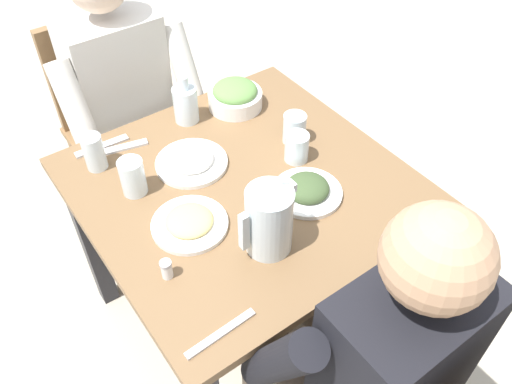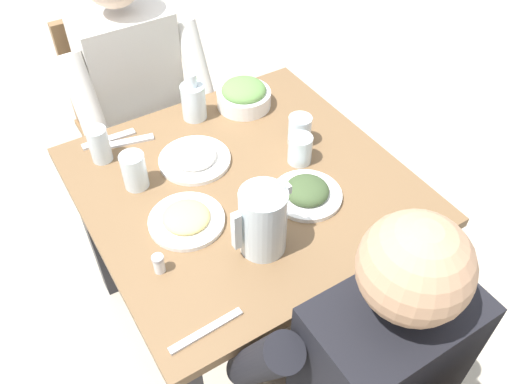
# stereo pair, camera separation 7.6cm
# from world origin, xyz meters

# --- Properties ---
(ground_plane) EXTENTS (8.00, 8.00, 0.00)m
(ground_plane) POSITION_xyz_m (0.00, 0.00, 0.00)
(ground_plane) COLOR #B7AD99
(dining_table) EXTENTS (0.89, 0.89, 0.72)m
(dining_table) POSITION_xyz_m (0.00, 0.00, 0.60)
(dining_table) COLOR brown
(dining_table) RESTS_ON ground_plane
(chair_near) EXTENTS (0.40, 0.40, 0.90)m
(chair_near) POSITION_xyz_m (0.08, -0.77, 0.51)
(chair_near) COLOR olive
(chair_near) RESTS_ON ground_plane
(diner_near) EXTENTS (0.48, 0.53, 1.19)m
(diner_near) POSITION_xyz_m (0.08, -0.56, 0.66)
(diner_near) COLOR silver
(diner_near) RESTS_ON ground_plane
(diner_far) EXTENTS (0.48, 0.53, 1.19)m
(diner_far) POSITION_xyz_m (0.07, 0.56, 0.66)
(diner_far) COLOR black
(diner_far) RESTS_ON ground_plane
(water_pitcher) EXTENTS (0.16, 0.12, 0.19)m
(water_pitcher) POSITION_xyz_m (0.08, 0.23, 0.81)
(water_pitcher) COLOR silver
(water_pitcher) RESTS_ON dining_table
(salad_bowl) EXTENTS (0.18, 0.18, 0.09)m
(salad_bowl) POSITION_xyz_m (-0.19, -0.32, 0.76)
(salad_bowl) COLOR white
(salad_bowl) RESTS_ON dining_table
(plate_yoghurt) EXTENTS (0.22, 0.22, 0.05)m
(plate_yoghurt) POSITION_xyz_m (0.08, -0.15, 0.74)
(plate_yoghurt) COLOR white
(plate_yoghurt) RESTS_ON dining_table
(plate_dolmas) EXTENTS (0.20, 0.20, 0.05)m
(plate_dolmas) POSITION_xyz_m (-0.12, 0.15, 0.74)
(plate_dolmas) COLOR white
(plate_dolmas) RESTS_ON dining_table
(plate_fries) EXTENTS (0.21, 0.21, 0.04)m
(plate_fries) POSITION_xyz_m (0.21, 0.06, 0.73)
(plate_fries) COLOR white
(plate_fries) RESTS_ON dining_table
(water_glass_near_right) EXTENTS (0.06, 0.06, 0.11)m
(water_glass_near_right) POSITION_xyz_m (0.31, -0.31, 0.77)
(water_glass_near_right) COLOR silver
(water_glass_near_right) RESTS_ON dining_table
(water_glass_near_left) EXTENTS (0.07, 0.07, 0.09)m
(water_glass_near_left) POSITION_xyz_m (-0.19, 0.01, 0.76)
(water_glass_near_left) COLOR silver
(water_glass_near_left) RESTS_ON dining_table
(water_glass_center) EXTENTS (0.07, 0.07, 0.10)m
(water_glass_center) POSITION_xyz_m (-0.24, -0.06, 0.77)
(water_glass_center) COLOR silver
(water_glass_center) RESTS_ON dining_table
(water_glass_far_left) EXTENTS (0.07, 0.07, 0.11)m
(water_glass_far_left) POSITION_xyz_m (0.27, -0.15, 0.77)
(water_glass_far_left) COLOR silver
(water_glass_far_left) RESTS_ON dining_table
(oil_carafe) EXTENTS (0.08, 0.08, 0.16)m
(oil_carafe) POSITION_xyz_m (-0.02, -0.35, 0.77)
(oil_carafe) COLOR silver
(oil_carafe) RESTS_ON dining_table
(salt_shaker) EXTENTS (0.03, 0.03, 0.05)m
(salt_shaker) POSITION_xyz_m (0.34, 0.16, 0.75)
(salt_shaker) COLOR white
(salt_shaker) RESTS_ON dining_table
(fork_near) EXTENTS (0.17, 0.06, 0.01)m
(fork_near) POSITION_xyz_m (0.22, -0.34, 0.72)
(fork_near) COLOR silver
(fork_near) RESTS_ON dining_table
(knife_near) EXTENTS (0.19, 0.03, 0.01)m
(knife_near) POSITION_xyz_m (0.32, 0.37, 0.72)
(knife_near) COLOR silver
(knife_near) RESTS_ON dining_table
(fork_far) EXTENTS (0.17, 0.03, 0.01)m
(fork_far) POSITION_xyz_m (0.27, -0.39, 0.72)
(fork_far) COLOR silver
(fork_far) RESTS_ON dining_table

